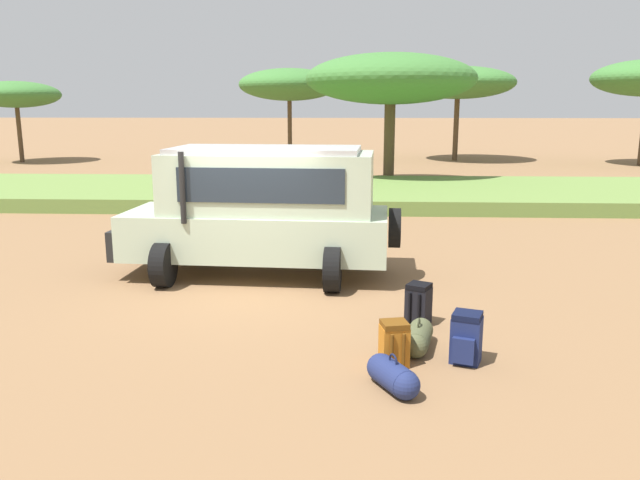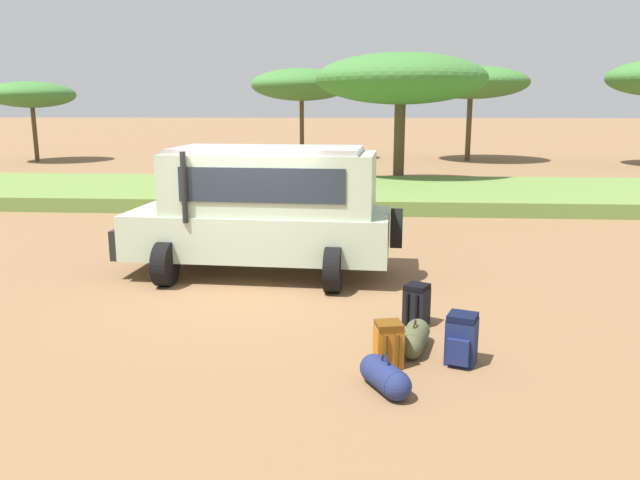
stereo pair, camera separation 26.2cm
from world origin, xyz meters
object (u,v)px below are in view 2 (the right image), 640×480
acacia_tree_centre_back (401,79)px  acacia_tree_left_mid (302,85)px  backpack_beside_front_wheel (417,305)px  acacia_tree_far_left (31,95)px  duffel_bag_low_black_case (414,338)px  acacia_tree_right_mid (471,83)px  backpack_near_rear_wheel (461,340)px  safari_vehicle (265,208)px  backpack_cluster_center (388,344)px  duffel_bag_soft_canvas (385,377)px

acacia_tree_centre_back → acacia_tree_left_mid: bearing=112.3°
backpack_beside_front_wheel → acacia_tree_far_left: 33.22m
duffel_bag_low_black_case → acacia_tree_right_mid: (5.29, 29.79, 4.32)m
backpack_near_rear_wheel → acacia_tree_left_mid: bearing=99.6°
safari_vehicle → acacia_tree_right_mid: bearing=73.3°
duffel_bag_low_black_case → acacia_tree_far_left: 33.98m
backpack_beside_front_wheel → acacia_tree_left_mid: (-4.71, 29.20, 4.11)m
backpack_cluster_center → duffel_bag_low_black_case: backpack_cluster_center is taller
acacia_tree_right_mid → acacia_tree_left_mid: bearing=177.6°
safari_vehicle → backpack_cluster_center: safari_vehicle is taller
backpack_beside_front_wheel → duffel_bag_soft_canvas: bearing=-103.3°
backpack_cluster_center → duffel_bag_low_black_case: 0.65m
backpack_cluster_center → duffel_bag_low_black_case: (0.37, 0.53, -0.11)m
backpack_cluster_center → safari_vehicle: bearing=118.0°
backpack_cluster_center → acacia_tree_centre_back: (0.99, 18.01, 3.92)m
backpack_cluster_center → acacia_tree_far_left: acacia_tree_far_left is taller
duffel_bag_low_black_case → acacia_tree_right_mid: 30.56m
backpack_cluster_center → acacia_tree_right_mid: 31.13m
acacia_tree_far_left → acacia_tree_right_mid: acacia_tree_right_mid is taller
acacia_tree_left_mid → acacia_tree_right_mid: 9.90m
acacia_tree_far_left → backpack_near_rear_wheel: bearing=-53.7°
backpack_near_rear_wheel → duffel_bag_low_black_case: backpack_near_rear_wheel is taller
acacia_tree_left_mid → acacia_tree_right_mid: bearing=-2.4°
backpack_cluster_center → duffel_bag_soft_canvas: size_ratio=0.72×
duffel_bag_soft_canvas → acacia_tree_far_left: size_ratio=0.15×
acacia_tree_far_left → acacia_tree_left_mid: (15.25, 2.87, 0.61)m
backpack_cluster_center → acacia_tree_far_left: size_ratio=0.11×
backpack_beside_front_wheel → backpack_cluster_center: backpack_beside_front_wheel is taller
backpack_near_rear_wheel → acacia_tree_left_mid: (-5.15, 30.61, 4.09)m
backpack_cluster_center → acacia_tree_right_mid: size_ratio=0.08×
duffel_bag_soft_canvas → acacia_tree_centre_back: acacia_tree_centre_back is taller
duffel_bag_low_black_case → acacia_tree_far_left: (-19.85, 27.34, 3.63)m
backpack_beside_front_wheel → acacia_tree_right_mid: size_ratio=0.09×
safari_vehicle → backpack_beside_front_wheel: size_ratio=8.70×
backpack_beside_front_wheel → acacia_tree_right_mid: bearing=79.8°
backpack_cluster_center → acacia_tree_centre_back: bearing=86.8°
backpack_beside_front_wheel → acacia_tree_left_mid: 29.86m
acacia_tree_centre_back → safari_vehicle: bearing=-103.0°
backpack_cluster_center → acacia_tree_far_left: (-19.48, 27.87, 3.52)m
backpack_near_rear_wheel → duffel_bag_soft_canvas: bearing=-139.4°
safari_vehicle → backpack_near_rear_wheel: 5.19m
backpack_cluster_center → acacia_tree_centre_back: acacia_tree_centre_back is taller
backpack_near_rear_wheel → acacia_tree_centre_back: 18.30m
acacia_tree_far_left → acacia_tree_left_mid: 15.52m
backpack_cluster_center → acacia_tree_left_mid: acacia_tree_left_mid is taller
backpack_near_rear_wheel → acacia_tree_right_mid: (4.74, 30.19, 4.17)m
backpack_beside_front_wheel → backpack_cluster_center: 1.61m
duffel_bag_low_black_case → acacia_tree_centre_back: size_ratio=0.14×
acacia_tree_centre_back → backpack_beside_front_wheel: bearing=-91.8°
duffel_bag_soft_canvas → acacia_tree_right_mid: acacia_tree_right_mid is taller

